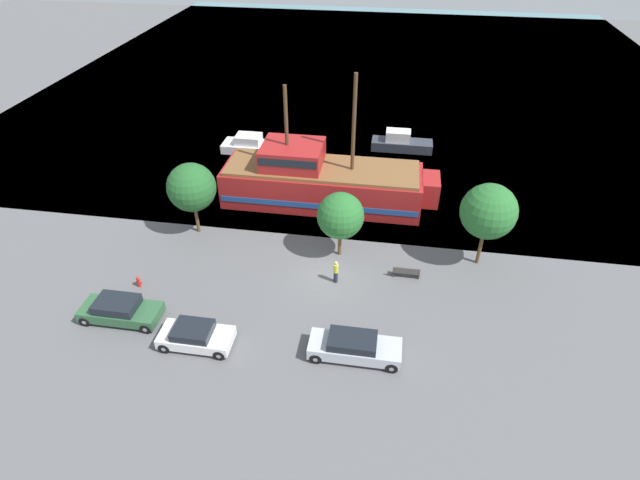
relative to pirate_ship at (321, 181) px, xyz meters
The scene contains 14 objects.
ground_plane 9.39m from the pirate_ship, 77.64° to the right, with size 160.00×160.00×0.00m, color #5B5B5E.
water_surface 35.10m from the pirate_ship, 86.77° to the left, with size 80.00×80.00×0.00m, color slate.
pirate_ship is the anchor object (origin of this frame).
moored_boat_dockside 11.21m from the pirate_ship, 134.60° to the left, with size 5.83×2.29×1.61m.
moored_boat_outer 12.20m from the pirate_ship, 59.87° to the left, with size 5.73×1.85×1.89m.
parked_car_curb_front 16.91m from the pirate_ship, 105.42° to the right, with size 4.06×1.93×1.32m.
parked_car_curb_mid 17.85m from the pirate_ship, 122.45° to the right, with size 4.68×1.95×1.42m.
parked_car_curb_rear 16.34m from the pirate_ship, 74.74° to the right, with size 5.00×1.84×1.41m.
fire_hydrant 15.69m from the pirate_ship, 129.03° to the right, with size 0.42×0.25×0.76m.
bench_promenade_east 11.14m from the pirate_ship, 50.92° to the right, with size 1.74×0.45×0.85m.
pedestrian_walking_near 10.11m from the pirate_ship, 75.65° to the right, with size 0.32×0.32×1.65m.
tree_row_east 10.18m from the pirate_ship, 145.59° to the right, with size 3.43×3.43×5.43m.
tree_row_mideast 7.32m from the pirate_ship, 70.77° to the right, with size 3.14×3.14×4.75m.
tree_row_midwest 13.49m from the pirate_ship, 28.14° to the right, with size 3.59×3.59×5.91m.
Camera 1 is at (3.35, -25.11, 21.19)m, focal length 28.00 mm.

